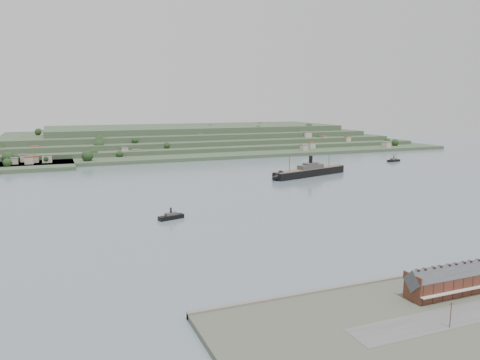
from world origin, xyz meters
name	(u,v)px	position (x,y,z in m)	size (l,w,h in m)	color
ground	(282,201)	(0.00, 0.00, 0.00)	(1400.00, 1400.00, 0.00)	slate
terrace_row	(473,276)	(-10.00, -168.02, 6.84)	(55.60, 9.80, 11.07)	#4E2C1B
far_peninsula	(178,140)	(27.91, 393.10, 11.88)	(760.00, 309.00, 30.00)	#3A4D33
steamship	(307,172)	(70.53, 86.76, 4.15)	(91.35, 36.21, 22.46)	black
tugboat	(171,216)	(-83.99, -21.49, 1.71)	(16.07, 8.10, 6.99)	black
ferry_east	(394,160)	(215.81, 142.15, 1.57)	(18.04, 8.09, 6.54)	black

